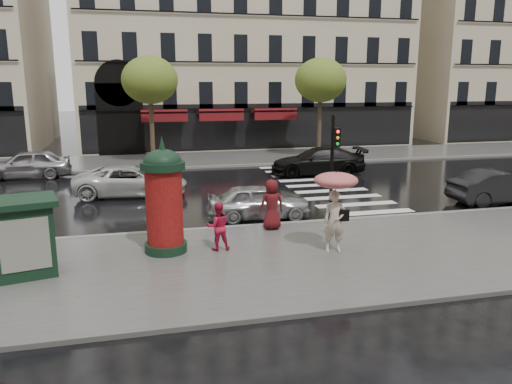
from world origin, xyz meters
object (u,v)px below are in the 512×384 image
object	(u,v)px
morris_column	(164,197)
car_darkgrey	(500,187)
car_far_silver	(26,164)
newsstand	(24,236)
car_white	(131,181)
woman_umbrella	(335,198)
car_silver	(259,202)
car_black	(318,161)
woman_red	(218,226)
man_burgundy	(272,204)
traffic_light	(333,158)

from	to	relation	value
morris_column	car_darkgrey	distance (m)	14.73
car_far_silver	newsstand	bearing A→B (deg)	6.79
car_white	newsstand	bearing A→B (deg)	169.33
woman_umbrella	car_silver	distance (m)	4.76
car_white	car_black	distance (m)	10.58
woman_umbrella	car_far_silver	bearing A→B (deg)	126.84
woman_red	car_black	bearing A→B (deg)	-122.90
man_burgundy	newsstand	distance (m)	7.81
car_white	woman_umbrella	bearing A→B (deg)	-143.34
traffic_light	man_burgundy	bearing A→B (deg)	-172.03
newsstand	car_black	bearing A→B (deg)	44.31
morris_column	car_darkgrey	world-z (taller)	morris_column
woman_red	car_white	distance (m)	9.09
woman_umbrella	morris_column	size ratio (longest dim) A/B	0.71
man_burgundy	car_far_silver	bearing A→B (deg)	-55.43
traffic_light	newsstand	xyz separation A→B (m)	(-9.73, -2.84, -1.28)
man_burgundy	morris_column	size ratio (longest dim) A/B	0.50
woman_umbrella	car_white	size ratio (longest dim) A/B	0.49
woman_umbrella	car_silver	xyz separation A→B (m)	(-1.23, 4.47, -1.09)
car_silver	man_burgundy	bearing A→B (deg)	-174.91
man_burgundy	car_far_silver	world-z (taller)	man_burgundy
car_darkgrey	woman_red	bearing A→B (deg)	106.50
car_white	car_black	xyz separation A→B (m)	(10.14, 3.01, 0.06)
newsstand	car_black	size ratio (longest dim) A/B	0.39
woman_red	car_darkgrey	distance (m)	13.24
newsstand	car_silver	xyz separation A→B (m)	(7.38, 4.31, -0.51)
car_far_silver	car_white	bearing A→B (deg)	40.43
woman_red	morris_column	distance (m)	1.83
car_white	car_far_silver	distance (m)	7.86
car_black	traffic_light	bearing A→B (deg)	-11.01
newsstand	car_darkgrey	bearing A→B (deg)	13.47
morris_column	car_darkgrey	size ratio (longest dim) A/B	0.81
morris_column	newsstand	xyz separation A→B (m)	(-3.69, -1.00, -0.61)
woman_umbrella	newsstand	world-z (taller)	woman_umbrella
car_white	morris_column	bearing A→B (deg)	-168.06
woman_umbrella	car_white	xyz separation A→B (m)	(-5.96, 9.64, -1.06)
woman_red	car_white	size ratio (longest dim) A/B	0.29
newsstand	traffic_light	bearing A→B (deg)	16.26
woman_umbrella	woman_red	xyz separation A→B (m)	(-3.36, 0.93, -0.90)
car_black	car_white	bearing A→B (deg)	-66.86
traffic_light	car_silver	distance (m)	3.31
car_white	car_black	bearing A→B (deg)	-68.51
woman_red	traffic_light	xyz separation A→B (m)	(4.49, 2.07, 1.60)
morris_column	car_black	xyz separation A→B (m)	(9.10, 11.49, -1.03)
woman_umbrella	traffic_light	xyz separation A→B (m)	(1.12, 3.00, 0.70)
newsstand	car_black	world-z (taller)	newsstand
woman_red	car_far_silver	distance (m)	16.46
newsstand	car_silver	world-z (taller)	newsstand
newsstand	woman_red	bearing A→B (deg)	8.37
woman_umbrella	traffic_light	distance (m)	3.28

